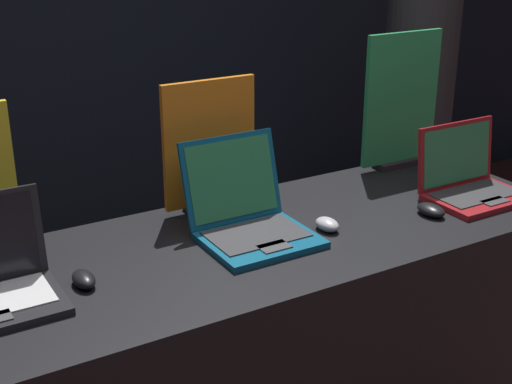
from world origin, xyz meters
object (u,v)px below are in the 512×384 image
mouse_back (431,210)px  person_bystander (417,107)px  promo_stand_middle (210,149)px  promo_stand_back (401,104)px  laptop_middle (248,215)px  mouse_front (84,279)px  laptop_back (470,181)px  mouse_middle (327,224)px

mouse_back → person_bystander: bearing=49.6°
promo_stand_middle → promo_stand_back: bearing=1.1°
laptop_middle → mouse_front: bearing=-174.1°
mouse_front → mouse_back: mouse_front is taller
laptop_middle → person_bystander: person_bystander is taller
laptop_middle → laptop_back: size_ratio=1.03×
laptop_middle → promo_stand_middle: promo_stand_middle is taller
promo_stand_back → person_bystander: person_bystander is taller
laptop_back → person_bystander: 1.07m
laptop_middle → mouse_back: laptop_middle is taller
mouse_front → laptop_back: bearing=-2.3°
mouse_front → mouse_middle: (0.76, -0.04, 0.00)m
mouse_middle → laptop_back: 0.59m
promo_stand_back → person_bystander: 0.81m
mouse_front → promo_stand_middle: size_ratio=0.23×
promo_stand_middle → person_bystander: (1.40, 0.54, -0.16)m
mouse_front → mouse_back: size_ratio=0.94×
laptop_back → mouse_back: bearing=-165.9°
laptop_back → promo_stand_back: promo_stand_back is taller
laptop_back → person_bystander: bearing=57.0°
mouse_middle → laptop_middle: bearing=157.9°
mouse_front → laptop_middle: laptop_middle is taller
laptop_middle → person_bystander: size_ratio=0.20×
laptop_back → laptop_middle: bearing=172.3°
promo_stand_back → mouse_back: bearing=-118.1°
laptop_back → mouse_back: 0.24m
laptop_middle → person_bystander: (1.40, 0.79, -0.02)m
laptop_back → promo_stand_back: (0.00, 0.37, 0.19)m
laptop_back → mouse_back: (-0.23, -0.06, -0.04)m
promo_stand_back → person_bystander: bearing=41.9°
laptop_middle → person_bystander: bearing=29.3°
mouse_front → laptop_middle: size_ratio=0.29×
laptop_middle → mouse_back: 0.62m
laptop_middle → mouse_middle: size_ratio=3.87×
mouse_back → promo_stand_back: bearing=61.9°
promo_stand_middle → mouse_back: promo_stand_middle is taller
mouse_middle → laptop_back: bearing=-1.7°
promo_stand_middle → person_bystander: 1.51m
mouse_middle → laptop_back: laptop_back is taller
mouse_middle → promo_stand_middle: promo_stand_middle is taller
mouse_front → laptop_middle: bearing=5.9°
mouse_front → laptop_back: (1.35, -0.06, 0.04)m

